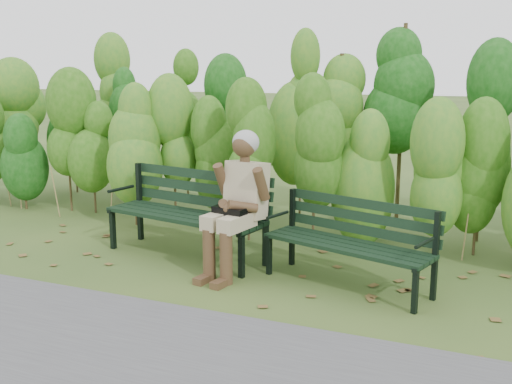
% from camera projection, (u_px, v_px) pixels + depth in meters
% --- Properties ---
extents(ground, '(80.00, 80.00, 0.00)m').
position_uv_depth(ground, '(242.00, 274.00, 5.81)').
color(ground, '#334D20').
extents(footpath, '(60.00, 2.50, 0.01)m').
position_uv_depth(footpath, '(102.00, 381.00, 3.83)').
color(footpath, '#474749').
rests_on(footpath, ground).
extents(hedge_band, '(11.04, 1.67, 2.42)m').
position_uv_depth(hedge_band, '(304.00, 128.00, 7.24)').
color(hedge_band, '#47381E').
rests_on(hedge_band, ground).
extents(leaf_litter, '(5.41, 2.28, 0.01)m').
position_uv_depth(leaf_litter, '(259.00, 286.00, 5.50)').
color(leaf_litter, brown).
rests_on(leaf_litter, ground).
extents(bench_left, '(1.88, 0.90, 0.90)m').
position_uv_depth(bench_left, '(191.00, 206.00, 6.33)').
color(bench_left, black).
rests_on(bench_left, ground).
extents(bench_right, '(1.65, 0.94, 0.79)m').
position_uv_depth(bench_right, '(352.00, 236.00, 5.46)').
color(bench_right, black).
rests_on(bench_right, ground).
extents(seated_woman, '(0.59, 0.86, 1.39)m').
position_uv_depth(seated_woman, '(238.00, 195.00, 5.73)').
color(seated_woman, tan).
rests_on(seated_woman, ground).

